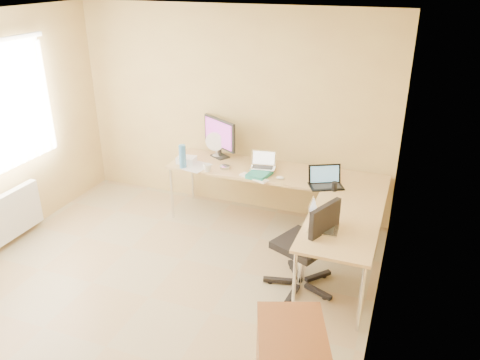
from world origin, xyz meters
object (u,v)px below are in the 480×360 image
at_px(laptop_center, 263,160).
at_px(water_bottle, 183,157).
at_px(desk_main, 274,198).
at_px(keyboard, 254,178).
at_px(monitor, 220,138).
at_px(mug, 207,168).
at_px(desk_fan, 216,145).
at_px(office_chair, 302,244).
at_px(desk_return, 339,255).
at_px(laptop_return, 324,219).
at_px(laptop_black, 327,177).

bearing_deg(laptop_center, water_bottle, -176.23).
bearing_deg(desk_main, keyboard, -120.29).
distance_m(desk_main, monitor, 1.04).
height_order(monitor, mug, monitor).
distance_m(desk_fan, office_chair, 2.03).
bearing_deg(desk_return, laptop_return, -130.38).
height_order(laptop_center, mug, laptop_center).
height_order(desk_return, mug, mug).
bearing_deg(mug, office_chair, -30.93).
xyz_separation_m(mug, water_bottle, (-0.33, 0.00, 0.10)).
relative_size(laptop_center, mug, 2.95).
bearing_deg(mug, monitor, 95.27).
xyz_separation_m(desk_return, monitor, (-1.79, 1.20, 0.62)).
bearing_deg(desk_fan, laptop_black, -22.12).
height_order(laptop_center, laptop_return, laptop_center).
bearing_deg(laptop_return, water_bottle, 63.23).
bearing_deg(mug, desk_fan, 100.68).
relative_size(laptop_center, desk_fan, 0.97).
height_order(laptop_center, water_bottle, water_bottle).
xyz_separation_m(laptop_center, laptop_black, (0.80, -0.15, -0.03)).
xyz_separation_m(laptop_return, office_chair, (-0.20, 0.04, -0.34)).
distance_m(desk_main, desk_fan, 1.02).
xyz_separation_m(desk_main, keyboard, (-0.17, -0.30, 0.37)).
bearing_deg(desk_main, mug, -158.79).
distance_m(mug, laptop_return, 1.82).
distance_m(laptop_center, laptop_return, 1.46).
bearing_deg(laptop_black, desk_fan, 137.43).
height_order(desk_return, keyboard, keyboard).
bearing_deg(water_bottle, desk_fan, 64.74).
bearing_deg(desk_fan, mug, -85.70).
xyz_separation_m(desk_main, mug, (-0.77, -0.30, 0.41)).
bearing_deg(desk_return, desk_fan, 146.82).
relative_size(laptop_black, water_bottle, 1.25).
height_order(water_bottle, laptop_return, water_bottle).
distance_m(desk_return, mug, 1.92).
bearing_deg(laptop_black, desk_return, -94.74).
distance_m(water_bottle, desk_fan, 0.55).
relative_size(desk_return, office_chair, 1.27).
bearing_deg(laptop_black, monitor, 136.95).
height_order(desk_main, desk_fan, desk_fan).
xyz_separation_m(monitor, laptop_return, (1.64, -1.37, -0.15)).
xyz_separation_m(desk_return, laptop_return, (-0.15, -0.17, 0.47)).
relative_size(desk_return, monitor, 2.15).
relative_size(monitor, office_chair, 0.59).
distance_m(desk_fan, laptop_return, 2.18).
height_order(laptop_black, water_bottle, water_bottle).
xyz_separation_m(water_bottle, laptop_return, (1.92, -0.87, -0.04)).
xyz_separation_m(desk_fan, office_chair, (1.49, -1.33, -0.38)).
relative_size(desk_fan, office_chair, 0.30).
bearing_deg(keyboard, desk_return, -10.81).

